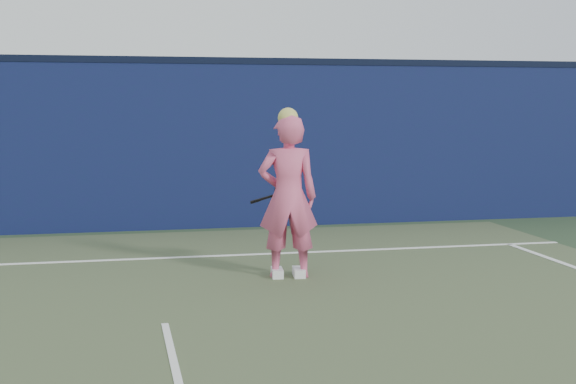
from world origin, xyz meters
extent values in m
plane|color=#2D4329|center=(0.00, 0.00, 0.00)|extent=(80.00, 80.00, 0.00)
cube|color=#0E1A3D|center=(0.00, 6.50, 1.25)|extent=(24.00, 0.40, 2.50)
cube|color=black|center=(0.00, 6.50, 2.55)|extent=(24.00, 0.42, 0.10)
imported|color=#DE567F|center=(1.45, 2.65, 0.89)|extent=(0.69, 0.49, 1.78)
sphere|color=#CBC35B|center=(1.45, 2.65, 1.75)|extent=(0.22, 0.22, 0.22)
cube|color=white|center=(1.56, 2.64, 0.05)|extent=(0.15, 0.29, 0.10)
cube|color=white|center=(1.33, 2.66, 0.05)|extent=(0.15, 0.29, 0.10)
torus|color=black|center=(1.52, 3.09, 0.89)|extent=(0.30, 0.12, 0.30)
torus|color=#BFDC14|center=(1.52, 3.09, 0.89)|extent=(0.25, 0.09, 0.25)
cylinder|color=beige|center=(1.52, 3.09, 0.89)|extent=(0.24, 0.08, 0.24)
cylinder|color=black|center=(1.30, 3.12, 0.83)|extent=(0.27, 0.04, 0.10)
cylinder|color=black|center=(1.17, 3.14, 0.79)|extent=(0.12, 0.04, 0.07)
cube|color=white|center=(0.00, 4.00, 0.01)|extent=(11.00, 0.08, 0.01)
camera|label=1|loc=(-0.39, -5.82, 1.89)|focal=50.00mm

